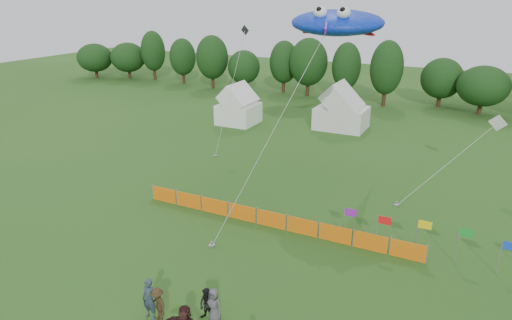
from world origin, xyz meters
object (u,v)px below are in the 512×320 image
at_px(spectator_b, 207,305).
at_px(stingray_kite, 340,23).
at_px(barrier_fence, 271,219).
at_px(tent_left, 238,107).
at_px(spectator_a, 149,299).
at_px(tent_right, 342,111).
at_px(spectator_e, 214,305).
at_px(spectator_c, 158,304).

height_order(spectator_b, stingray_kite, stingray_kite).
height_order(barrier_fence, spectator_b, spectator_b).
bearing_deg(tent_left, spectator_b, -63.71).
relative_size(spectator_a, stingray_kite, 0.09).
height_order(tent_right, spectator_b, tent_right).
xyz_separation_m(tent_left, spectator_e, (14.49, -28.68, -0.97)).
bearing_deg(barrier_fence, spectator_e, -81.16).
xyz_separation_m(barrier_fence, stingray_kite, (0.83, 9.08, 10.98)).
relative_size(spectator_c, stingray_kite, 0.08).
relative_size(tent_left, barrier_fence, 0.22).
height_order(spectator_b, spectator_e, spectator_e).
bearing_deg(barrier_fence, spectator_b, -82.99).
bearing_deg(stingray_kite, spectator_b, -89.15).
relative_size(tent_right, spectator_e, 3.26).
bearing_deg(tent_right, spectator_e, -82.99).
relative_size(tent_left, spectator_e, 2.49).
xyz_separation_m(spectator_a, spectator_c, (0.40, 0.05, -0.17)).
bearing_deg(tent_right, stingray_kite, -76.38).
bearing_deg(tent_left, spectator_e, -63.20).
bearing_deg(spectator_a, tent_left, 113.85).
relative_size(tent_right, stingray_kite, 0.25).
relative_size(barrier_fence, spectator_e, 11.23).
relative_size(spectator_b, stingray_kite, 0.08).
xyz_separation_m(tent_left, spectator_a, (11.90, -29.75, -0.81)).
bearing_deg(spectator_e, stingray_kite, 95.74).
relative_size(tent_left, spectator_b, 2.54).
height_order(spectator_a, spectator_c, spectator_a).
bearing_deg(spectator_c, spectator_e, 46.20).
distance_m(spectator_c, stingray_kite, 21.78).
bearing_deg(spectator_b, spectator_e, 23.70).
height_order(spectator_c, stingray_kite, stingray_kite).
xyz_separation_m(tent_left, barrier_fence, (13.12, -19.87, -1.27)).
xyz_separation_m(spectator_b, spectator_c, (-1.91, -0.92, 0.01)).
distance_m(tent_left, spectator_b, 32.11).
height_order(barrier_fence, spectator_e, spectator_e).
distance_m(spectator_e, stingray_kite, 20.84).
height_order(tent_right, spectator_e, tent_right).
height_order(barrier_fence, spectator_a, spectator_a).
xyz_separation_m(barrier_fence, spectator_c, (-0.82, -9.82, 0.29)).
height_order(tent_right, barrier_fence, tent_right).
bearing_deg(tent_right, spectator_b, -83.50).
distance_m(barrier_fence, spectator_c, 9.86).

